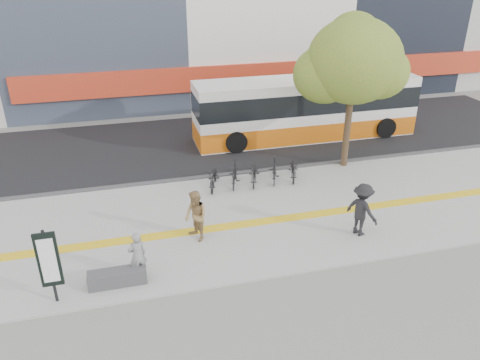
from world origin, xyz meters
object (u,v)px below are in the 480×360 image
object	(u,v)px
pedestrian_tan	(196,216)
bench	(117,277)
bus	(306,110)
pedestrian_dark	(362,210)
seated_woman	(137,255)
street_tree	(352,62)
signboard	(49,261)

from	to	relation	value
pedestrian_tan	bench	bearing A→B (deg)	-78.56
bus	pedestrian_dark	world-z (taller)	bus
pedestrian_dark	seated_woman	bearing A→B (deg)	68.83
bench	bus	xyz separation A→B (m)	(9.48, 9.70, 1.14)
bus	street_tree	bearing A→B (deg)	-85.41
bench	signboard	distance (m)	1.94
pedestrian_tan	pedestrian_dark	bearing A→B (deg)	55.96
signboard	street_tree	world-z (taller)	street_tree
pedestrian_tan	pedestrian_dark	size ratio (longest dim) A/B	0.93
bench	pedestrian_tan	bearing A→B (deg)	34.07
pedestrian_tan	bus	bearing A→B (deg)	116.34
pedestrian_dark	pedestrian_tan	bearing A→B (deg)	53.74
street_tree	pedestrian_dark	distance (m)	6.72
bus	bench	bearing A→B (deg)	-134.36
signboard	bus	size ratio (longest dim) A/B	0.20
street_tree	bus	size ratio (longest dim) A/B	0.57
street_tree	seated_woman	world-z (taller)	street_tree
bench	street_tree	xyz separation A→B (m)	(9.78, 6.02, 4.21)
pedestrian_tan	pedestrian_dark	xyz separation A→B (m)	(5.25, -1.06, 0.06)
bench	street_tree	size ratio (longest dim) A/B	0.25
street_tree	pedestrian_tan	size ratio (longest dim) A/B	3.74
bus	seated_woman	size ratio (longest dim) A/B	7.62
bus	signboard	bearing A→B (deg)	-137.93
bench	seated_woman	xyz separation A→B (m)	(0.61, 0.19, 0.50)
bench	signboard	xyz separation A→B (m)	(-1.60, -0.31, 1.06)
bench	pedestrian_tan	xyz separation A→B (m)	(2.54, 1.72, 0.62)
bench	bus	world-z (taller)	bus
signboard	pedestrian_tan	bearing A→B (deg)	26.04
pedestrian_dark	bus	bearing A→B (deg)	-35.49
bench	signboard	world-z (taller)	signboard
bench	street_tree	distance (m)	12.23
street_tree	bus	bearing A→B (deg)	94.59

